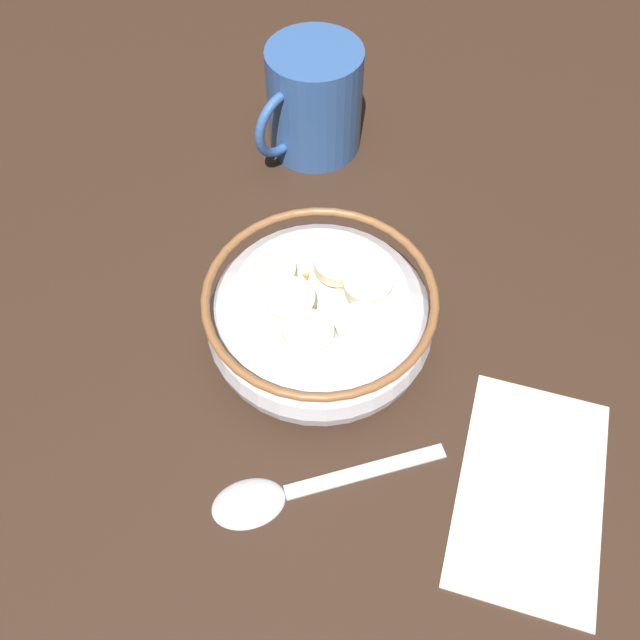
% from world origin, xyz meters
% --- Properties ---
extents(ground_plane, '(1.15, 1.15, 0.02)m').
position_xyz_m(ground_plane, '(0.00, 0.00, -0.01)').
color(ground_plane, '#332116').
extents(cereal_bowl, '(0.16, 0.16, 0.07)m').
position_xyz_m(cereal_bowl, '(-0.00, 0.00, 0.03)').
color(cereal_bowl, silver).
rests_on(cereal_bowl, ground_plane).
extents(spoon, '(0.14, 0.10, 0.01)m').
position_xyz_m(spoon, '(0.10, 0.06, 0.00)').
color(spoon, '#B7B7BC').
rests_on(spoon, ground_plane).
extents(coffee_mug, '(0.11, 0.08, 0.09)m').
position_xyz_m(coffee_mug, '(-0.16, -0.15, 0.05)').
color(coffee_mug, '#335999').
rests_on(coffee_mug, ground_plane).
extents(folded_napkin, '(0.17, 0.15, 0.00)m').
position_xyz_m(folded_napkin, '(-0.01, 0.18, 0.00)').
color(folded_napkin, beige).
rests_on(folded_napkin, ground_plane).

